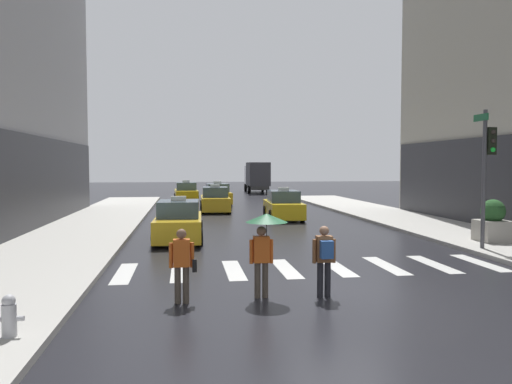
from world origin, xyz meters
TOP-DOWN VIEW (x-y plane):
  - ground_plane at (0.00, 0.00)m, footprint 160.00×160.00m
  - crosswalk_markings at (-0.00, 3.00)m, footprint 11.30×2.80m
  - traffic_light_pole at (6.66, 4.71)m, footprint 0.44×0.84m
  - taxi_lead at (-3.96, 8.99)m, footprint 2.03×4.59m
  - taxi_second at (1.79, 16.33)m, footprint 2.08×4.61m
  - taxi_third at (-1.76, 21.47)m, footprint 1.99×4.57m
  - taxi_fourth at (-1.23, 27.53)m, footprint 2.11×4.62m
  - taxi_fifth at (-3.64, 30.71)m, footprint 2.08×4.61m
  - box_truck at (4.18, 43.43)m, footprint 2.47×7.61m
  - pedestrian_with_umbrella at (-1.90, -0.09)m, footprint 0.96×0.96m
  - pedestrian_with_backpack at (-0.54, -0.28)m, footprint 0.55×0.43m
  - pedestrian_with_handbag at (-3.77, -0.31)m, footprint 0.60×0.24m
  - fire_hydrant at (-6.64, -2.49)m, footprint 0.48×0.24m
  - planter_near_corner at (7.88, 6.13)m, footprint 1.10×1.10m

SIDE VIEW (x-z plane):
  - ground_plane at x=0.00m, z-range 0.00..0.00m
  - crosswalk_markings at x=0.00m, z-range 0.00..0.01m
  - fire_hydrant at x=-6.64m, z-range 0.15..0.87m
  - taxi_lead at x=-3.96m, z-range -0.18..1.63m
  - taxi_second at x=1.79m, z-range -0.18..1.63m
  - taxi_third at x=-1.76m, z-range -0.18..1.63m
  - taxi_fourth at x=-1.23m, z-range -0.18..1.63m
  - taxi_fifth at x=-3.64m, z-range -0.18..1.63m
  - planter_near_corner at x=7.88m, z-range 0.07..1.67m
  - pedestrian_with_handbag at x=-3.77m, z-range 0.11..1.76m
  - pedestrian_with_backpack at x=-0.54m, z-range 0.15..1.80m
  - pedestrian_with_umbrella at x=-1.90m, z-range 0.55..2.49m
  - box_truck at x=4.18m, z-range 0.18..3.53m
  - traffic_light_pole at x=6.66m, z-range 0.86..5.66m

